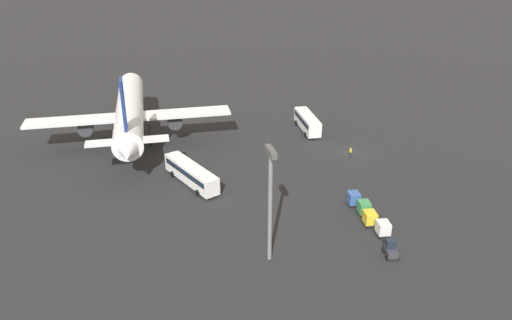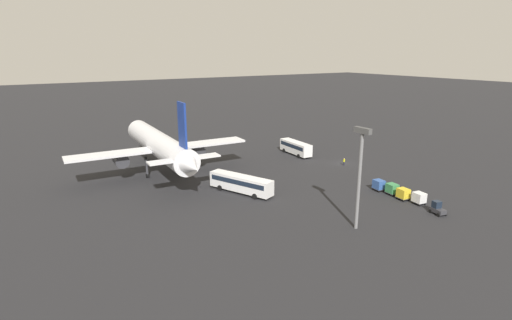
{
  "view_description": "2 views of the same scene",
  "coord_description": "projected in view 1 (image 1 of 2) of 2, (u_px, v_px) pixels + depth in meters",
  "views": [
    {
      "loc": [
        -75.92,
        37.73,
        37.82
      ],
      "look_at": [
        -3.82,
        18.92,
        2.54
      ],
      "focal_mm": 35.0,
      "sensor_mm": 36.0,
      "label": 1
    },
    {
      "loc": [
        -64.82,
        64.58,
        25.23
      ],
      "look_at": [
        -1.62,
        24.64,
        4.8
      ],
      "focal_mm": 28.0,
      "sensor_mm": 36.0,
      "label": 2
    }
  ],
  "objects": [
    {
      "name": "ground_plane",
      "position": [
        351.0,
        153.0,
        91.18
      ],
      "size": [
        600.0,
        600.0,
        0.0
      ],
      "primitive_type": "plane",
      "color": "#232326"
    },
    {
      "name": "airplane",
      "position": [
        130.0,
        112.0,
        92.4
      ],
      "size": [
        43.58,
        37.08,
        16.88
      ],
      "rotation": [
        0.0,
        0.0,
        -0.05
      ],
      "color": "silver",
      "rests_on": "ground"
    },
    {
      "name": "shuttle_bus_near",
      "position": [
        307.0,
        121.0,
        100.22
      ],
      "size": [
        10.72,
        3.42,
        3.29
      ],
      "rotation": [
        0.0,
        0.0,
        -0.06
      ],
      "color": "white",
      "rests_on": "ground"
    },
    {
      "name": "shuttle_bus_far",
      "position": [
        191.0,
        173.0,
        79.49
      ],
      "size": [
        12.9,
        7.27,
        3.24
      ],
      "rotation": [
        0.0,
        0.0,
        0.39
      ],
      "color": "white",
      "rests_on": "ground"
    },
    {
      "name": "baggage_tug",
      "position": [
        391.0,
        249.0,
        62.59
      ],
      "size": [
        2.62,
        2.05,
        2.1
      ],
      "rotation": [
        0.0,
        0.0,
        -0.21
      ],
      "color": "#333338",
      "rests_on": "ground"
    },
    {
      "name": "worker_person",
      "position": [
        350.0,
        152.0,
        89.34
      ],
      "size": [
        0.38,
        0.38,
        1.74
      ],
      "color": "#1E1E2D",
      "rests_on": "ground"
    },
    {
      "name": "cargo_cart_white",
      "position": [
        383.0,
        228.0,
        66.46
      ],
      "size": [
        2.18,
        1.91,
        2.06
      ],
      "rotation": [
        0.0,
        0.0,
        -0.12
      ],
      "color": "#38383D",
      "rests_on": "ground"
    },
    {
      "name": "cargo_cart_yellow",
      "position": [
        370.0,
        218.0,
        68.78
      ],
      "size": [
        2.18,
        1.91,
        2.06
      ],
      "rotation": [
        0.0,
        0.0,
        -0.12
      ],
      "color": "#38383D",
      "rests_on": "ground"
    },
    {
      "name": "cargo_cart_green",
      "position": [
        364.0,
        207.0,
        71.33
      ],
      "size": [
        2.18,
        1.91,
        2.06
      ],
      "rotation": [
        0.0,
        0.0,
        -0.12
      ],
      "color": "#38383D",
      "rests_on": "ground"
    },
    {
      "name": "cargo_cart_blue",
      "position": [
        354.0,
        198.0,
        73.7
      ],
      "size": [
        2.18,
        1.91,
        2.06
      ],
      "rotation": [
        0.0,
        0.0,
        -0.12
      ],
      "color": "#38383D",
      "rests_on": "ground"
    },
    {
      "name": "light_pole",
      "position": [
        270.0,
        192.0,
        58.29
      ],
      "size": [
        2.8,
        0.7,
        15.07
      ],
      "color": "slate",
      "rests_on": "ground"
    }
  ]
}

